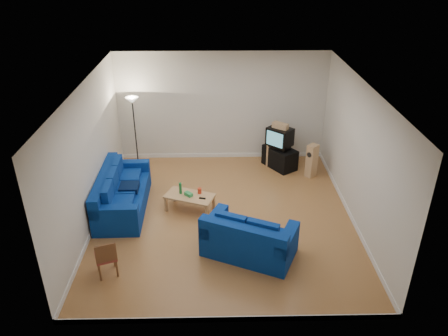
{
  "coord_description": "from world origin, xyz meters",
  "views": [
    {
      "loc": [
        -0.19,
        -8.69,
        5.85
      ],
      "look_at": [
        0.0,
        0.4,
        1.1
      ],
      "focal_mm": 35.0,
      "sensor_mm": 36.0,
      "label": 1
    }
  ],
  "objects_px": {
    "sofa_loveseat": "(248,241)",
    "coffee_table": "(190,197)",
    "tv_stand": "(280,157)",
    "television": "(280,137)",
    "sofa_three_seat": "(120,196)"
  },
  "relations": [
    {
      "from": "sofa_loveseat",
      "to": "coffee_table",
      "type": "bearing_deg",
      "value": 151.11
    },
    {
      "from": "coffee_table",
      "to": "tv_stand",
      "type": "xyz_separation_m",
      "value": [
        2.48,
        2.25,
        -0.07
      ]
    },
    {
      "from": "sofa_loveseat",
      "to": "coffee_table",
      "type": "distance_m",
      "value": 2.16
    },
    {
      "from": "sofa_three_seat",
      "to": "television",
      "type": "xyz_separation_m",
      "value": [
        4.13,
        2.12,
        0.61
      ]
    },
    {
      "from": "sofa_loveseat",
      "to": "television",
      "type": "relative_size",
      "value": 2.58
    },
    {
      "from": "coffee_table",
      "to": "tv_stand",
      "type": "relative_size",
      "value": 1.31
    },
    {
      "from": "sofa_three_seat",
      "to": "coffee_table",
      "type": "distance_m",
      "value": 1.69
    },
    {
      "from": "coffee_table",
      "to": "television",
      "type": "relative_size",
      "value": 1.58
    },
    {
      "from": "sofa_three_seat",
      "to": "tv_stand",
      "type": "xyz_separation_m",
      "value": [
        4.17,
        2.13,
        -0.05
      ]
    },
    {
      "from": "sofa_three_seat",
      "to": "television",
      "type": "distance_m",
      "value": 4.68
    },
    {
      "from": "sofa_three_seat",
      "to": "television",
      "type": "height_order",
      "value": "television"
    },
    {
      "from": "tv_stand",
      "to": "television",
      "type": "xyz_separation_m",
      "value": [
        -0.04,
        -0.01,
        0.66
      ]
    },
    {
      "from": "television",
      "to": "sofa_three_seat",
      "type": "bearing_deg",
      "value": -110.57
    },
    {
      "from": "sofa_loveseat",
      "to": "sofa_three_seat",
      "type": "bearing_deg",
      "value": 172.55
    },
    {
      "from": "sofa_loveseat",
      "to": "coffee_table",
      "type": "xyz_separation_m",
      "value": [
        -1.29,
        1.73,
        0.02
      ]
    }
  ]
}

